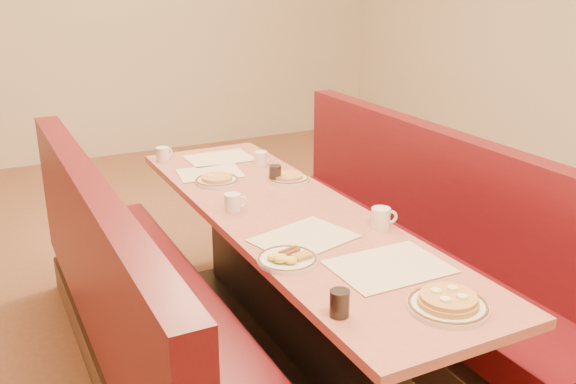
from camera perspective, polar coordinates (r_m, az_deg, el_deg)
name	(u,v)px	position (r m, az deg, el deg)	size (l,w,h in m)	color
ground	(289,350)	(3.36, 0.12, -13.89)	(8.00, 8.00, 0.00)	#9E6647
diner_table	(289,284)	(3.17, 0.12, -8.22)	(0.70, 2.50, 0.75)	black
booth_left	(142,323)	(2.95, -12.88, -11.24)	(0.55, 2.50, 1.05)	#4C3326
booth_right	(410,258)	(3.53, 10.81, -5.75)	(0.55, 2.50, 1.05)	#4C3326
placemat_near_left	(304,238)	(2.73, 1.43, -4.11)	(0.40, 0.30, 0.00)	beige
placemat_near_right	(389,266)	(2.51, 8.97, -6.55)	(0.43, 0.32, 0.00)	beige
placemat_far_left	(210,173)	(3.61, -6.96, 1.70)	(0.35, 0.26, 0.00)	beige
placemat_far_right	(219,158)	(3.88, -6.13, 3.02)	(0.38, 0.28, 0.00)	beige
pancake_plate	(448,303)	(2.26, 14.03, -9.56)	(0.28, 0.28, 0.06)	white
eggs_plate	(287,259)	(2.52, -0.09, -5.95)	(0.24, 0.24, 0.05)	white
extra_plate_mid	(288,178)	(3.46, -0.01, 1.28)	(0.23, 0.23, 0.05)	white
extra_plate_far	(217,180)	(3.45, -6.36, 1.09)	(0.23, 0.23, 0.05)	white
coffee_mug_a	(382,217)	(2.86, 8.31, -2.25)	(0.12, 0.08, 0.09)	white
coffee_mug_b	(233,202)	(3.04, -4.90, -0.89)	(0.11, 0.08, 0.08)	white
coffee_mug_c	(261,158)	(3.72, -2.38, 3.01)	(0.11, 0.08, 0.08)	white
coffee_mug_d	(163,154)	(3.88, -11.03, 3.35)	(0.11, 0.08, 0.08)	white
soda_tumbler_near	(340,303)	(2.15, 4.61, -9.84)	(0.07, 0.07, 0.09)	black
soda_tumbler_mid	(275,174)	(3.44, -1.15, 1.65)	(0.07, 0.07, 0.09)	black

